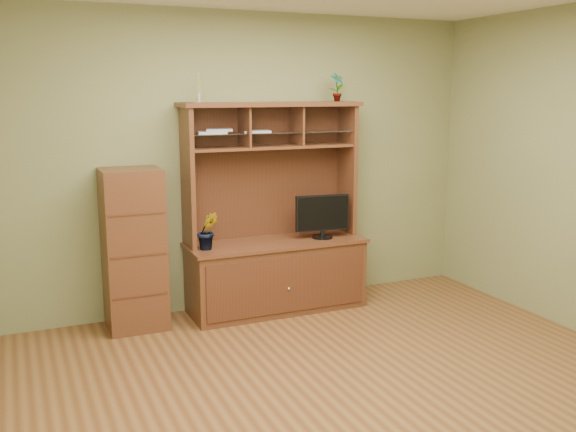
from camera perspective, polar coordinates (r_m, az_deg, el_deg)
room at (r=4.16m, az=6.18°, el=2.07°), size 4.54×4.04×2.74m
media_hutch at (r=5.91m, az=-1.16°, el=-3.38°), size 1.66×0.61×1.90m
monitor at (r=5.94m, az=3.09°, el=0.04°), size 0.51×0.20×0.40m
orchid_plant at (r=5.55m, az=-7.15°, el=-1.30°), size 0.20×0.17×0.33m
top_plant at (r=6.08m, az=4.37°, el=11.36°), size 0.15×0.12×0.26m
reed_diffuser at (r=5.58m, az=-7.92°, el=11.02°), size 0.05×0.05×0.26m
magazines at (r=5.67m, az=-5.29°, el=7.50°), size 0.68×0.23×0.04m
side_cabinet at (r=5.56m, az=-13.54°, el=-2.91°), size 0.49×0.45×1.37m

